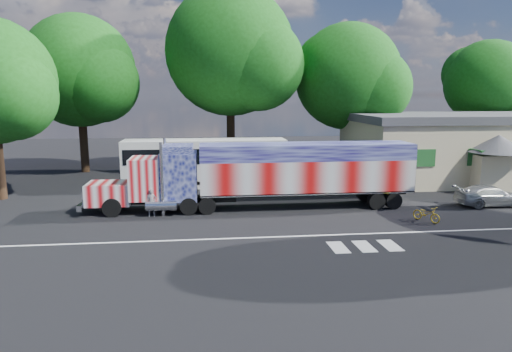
{
  "coord_description": "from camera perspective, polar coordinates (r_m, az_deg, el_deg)",
  "views": [
    {
      "loc": [
        -3.01,
        -23.64,
        6.67
      ],
      "look_at": [
        0.0,
        3.0,
        1.9
      ],
      "focal_mm": 32.0,
      "sensor_mm": 36.0,
      "label": 1
    }
  ],
  "objects": [
    {
      "name": "ground",
      "position": [
        24.75,
        0.78,
        -5.55
      ],
      "size": [
        100.0,
        100.0,
        0.0
      ],
      "primitive_type": "plane",
      "color": "black"
    },
    {
      "name": "tree_ne_a",
      "position": [
        41.72,
        11.62,
        12.0
      ],
      "size": [
        9.74,
        9.28,
        12.9
      ],
      "color": "black",
      "rests_on": "ground"
    },
    {
      "name": "tree_far_ne",
      "position": [
        51.69,
        27.12,
        10.33
      ],
      "size": [
        8.7,
        8.29,
        12.06
      ],
      "color": "black",
      "rests_on": "ground"
    },
    {
      "name": "woman",
      "position": [
        25.99,
        -12.93,
        -3.26
      ],
      "size": [
        0.6,
        0.43,
        1.56
      ],
      "primitive_type": "imported",
      "rotation": [
        0.0,
        0.0,
        0.1
      ],
      "color": "slate",
      "rests_on": "ground"
    },
    {
      "name": "tree_n_mid",
      "position": [
        39.78,
        -2.99,
        15.24
      ],
      "size": [
        11.4,
        10.85,
        15.74
      ],
      "color": "black",
      "rests_on": "ground"
    },
    {
      "name": "bicycle",
      "position": [
        26.06,
        20.53,
        -4.45
      ],
      "size": [
        1.3,
        1.65,
        0.84
      ],
      "primitive_type": "imported",
      "rotation": [
        0.0,
        0.0,
        0.54
      ],
      "color": "gold",
      "rests_on": "ground"
    },
    {
      "name": "coach_bus",
      "position": [
        33.9,
        -6.36,
        1.75
      ],
      "size": [
        11.87,
        2.76,
        3.45
      ],
      "color": "silver",
      "rests_on": "ground"
    },
    {
      "name": "semi_truck",
      "position": [
        26.96,
        1.29,
        0.39
      ],
      "size": [
        19.39,
        3.06,
        4.13
      ],
      "color": "black",
      "rests_on": "ground"
    },
    {
      "name": "tree_nw_a",
      "position": [
        42.35,
        -21.04,
        12.08
      ],
      "size": [
        9.94,
        9.47,
        13.41
      ],
      "color": "black",
      "rests_on": "ground"
    },
    {
      "name": "parked_car",
      "position": [
        31.27,
        27.25,
        -2.2
      ],
      "size": [
        4.27,
        1.75,
        1.24
      ],
      "primitive_type": "imported",
      "rotation": [
        0.0,
        0.0,
        1.57
      ],
      "color": "#A1A3A5",
      "rests_on": "ground"
    },
    {
      "name": "lane_markings",
      "position": [
        21.48,
        6.64,
        -8.06
      ],
      "size": [
        30.0,
        2.67,
        0.01
      ],
      "color": "silver",
      "rests_on": "ground"
    },
    {
      "name": "hall_building",
      "position": [
        41.62,
        27.09,
        3.4
      ],
      "size": [
        22.4,
        12.8,
        5.2
      ],
      "color": "#C5B794",
      "rests_on": "ground"
    }
  ]
}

